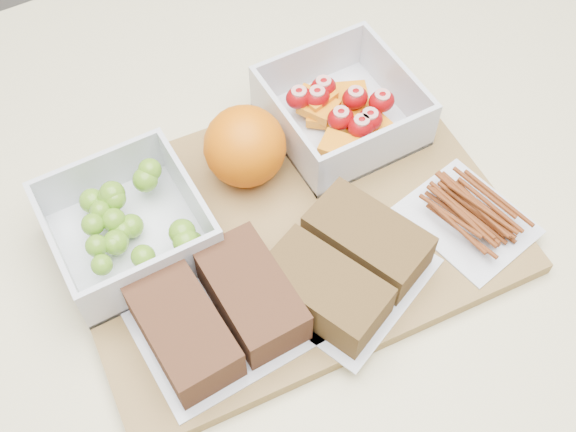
% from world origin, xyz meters
% --- Properties ---
extents(counter, '(1.20, 0.90, 0.90)m').
position_xyz_m(counter, '(0.00, 0.00, 0.45)').
color(counter, beige).
rests_on(counter, ground).
extents(cutting_board, '(0.44, 0.33, 0.02)m').
position_xyz_m(cutting_board, '(-0.02, -0.02, 0.91)').
color(cutting_board, olive).
rests_on(cutting_board, counter).
extents(grape_container, '(0.14, 0.14, 0.06)m').
position_xyz_m(grape_container, '(-0.16, 0.05, 0.94)').
color(grape_container, silver).
rests_on(grape_container, cutting_board).
extents(fruit_container, '(0.14, 0.14, 0.06)m').
position_xyz_m(fruit_container, '(0.10, 0.07, 0.94)').
color(fruit_container, silver).
rests_on(fruit_container, cutting_board).
extents(orange, '(0.08, 0.08, 0.08)m').
position_xyz_m(orange, '(-0.02, 0.06, 0.96)').
color(orange, orange).
rests_on(orange, cutting_board).
extents(sandwich_bag_left, '(0.15, 0.14, 0.04)m').
position_xyz_m(sandwich_bag_left, '(-0.12, -0.08, 0.94)').
color(sandwich_bag_left, silver).
rests_on(sandwich_bag_left, cutting_board).
extents(sandwich_bag_center, '(0.18, 0.17, 0.04)m').
position_xyz_m(sandwich_bag_center, '(0.00, -0.09, 0.94)').
color(sandwich_bag_center, silver).
rests_on(sandwich_bag_center, cutting_board).
extents(pretzel_bag, '(0.12, 0.14, 0.03)m').
position_xyz_m(pretzel_bag, '(0.14, -0.10, 0.93)').
color(pretzel_bag, silver).
rests_on(pretzel_bag, cutting_board).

